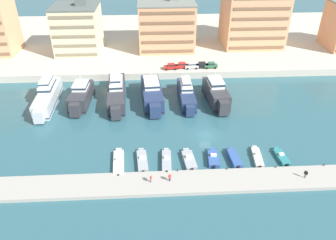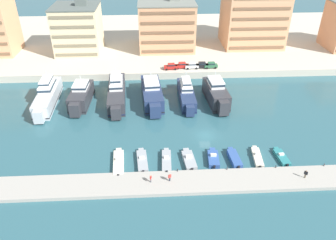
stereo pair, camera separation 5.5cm
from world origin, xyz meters
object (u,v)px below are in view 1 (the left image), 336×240
Objects in this scene: motorboat_teal_right at (281,157)px; pedestrian_mid_deck at (151,178)px; car_green_center at (211,65)px; yacht_silver_far_left at (47,95)px; motorboat_grey_left at (142,161)px; car_red_left at (182,65)px; motorboat_blue_center_right at (234,158)px; motorboat_cream_far_left at (119,162)px; car_red_far_left at (171,66)px; motorboat_cream_mid_right at (257,157)px; yacht_charcoal_center_right at (216,93)px; yacht_charcoal_left at (81,96)px; yacht_navy_center at (186,93)px; car_white_mid_left at (192,65)px; motorboat_grey_center_left at (189,160)px; yacht_charcoal_mid_left at (117,92)px; motorboat_grey_mid_left at (167,161)px; car_black_center_left at (202,65)px; yacht_navy_center_left at (152,93)px; motorboat_blue_center at (213,158)px; pedestrian_far_side at (170,177)px; pedestrian_near_edge at (306,173)px.

motorboat_teal_right is 27.40m from pedestrian_mid_deck.
car_green_center is at bearing 99.94° from motorboat_teal_right.
yacht_silver_far_left is 5.08× the size of car_green_center.
motorboat_grey_left is 1.82× the size of car_red_left.
motorboat_cream_far_left is at bearing 179.79° from motorboat_blue_center_right.
car_red_far_left is at bearing -178.20° from car_green_center.
motorboat_cream_mid_right is 1.15× the size of motorboat_teal_right.
yacht_charcoal_center_right reaches higher than car_red_far_left.
motorboat_grey_left is 42.98m from car_red_far_left.
yacht_charcoal_left is at bearing -148.34° from car_red_left.
yacht_navy_center is 16.61m from car_red_far_left.
yacht_navy_center reaches higher than car_white_mid_left.
yacht_silver_far_left is 43.25m from motorboat_grey_center_left.
yacht_charcoal_mid_left reaches higher than motorboat_grey_mid_left.
yacht_charcoal_mid_left is 3.39× the size of motorboat_blue_center_right.
pedestrian_mid_deck is at bearing -60.83° from yacht_charcoal_left.
motorboat_cream_mid_right is at bearing -70.45° from car_red_far_left.
motorboat_grey_mid_left is at bearing -41.45° from yacht_silver_far_left.
yacht_charcoal_left is 35.40m from car_white_mid_left.
car_red_far_left is at bearing 82.21° from pedestrian_mid_deck.
car_black_center_left is at bearing 176.25° from car_green_center.
motorboat_grey_left is 47.36m from car_green_center.
yacht_charcoal_center_right reaches higher than car_red_left.
yacht_charcoal_left is 2.23× the size of motorboat_cream_mid_right.
car_red_far_left is 3.47m from car_red_left.
motorboat_grey_center_left is (7.04, -26.19, -1.76)m from yacht_navy_center_left.
yacht_navy_center is at bearing -79.11° from car_red_far_left.
yacht_navy_center_left is at bearing -110.43° from car_red_far_left.
yacht_navy_center is 2.06× the size of motorboat_cream_far_left.
car_green_center is at bearing 75.02° from motorboat_grey_center_left.
yacht_navy_center reaches higher than yacht_charcoal_left.
yacht_silver_far_left is 47.19m from motorboat_blue_center.
pedestrian_far_side is (-14.12, -31.12, -0.74)m from yacht_charcoal_center_right.
yacht_charcoal_center_right is (44.21, -1.40, 0.06)m from yacht_silver_far_left.
yacht_charcoal_mid_left is 26.42m from yacht_charcoal_center_right.
motorboat_blue_center reaches higher than motorboat_grey_mid_left.
motorboat_blue_center_right is (16.20, -26.32, -1.70)m from yacht_navy_center_left.
pedestrian_mid_deck is (-12.65, -6.55, 1.19)m from motorboat_blue_center.
yacht_silver_far_left is at bearing 176.79° from yacht_charcoal_left.
pedestrian_far_side is at bearing -160.55° from motorboat_cream_mid_right.
yacht_silver_far_left is at bearing 127.65° from motorboat_cream_far_left.
motorboat_teal_right is (18.92, -0.02, -0.08)m from motorboat_grey_center_left.
car_red_left and car_white_mid_left have the same top height.
car_red_far_left and car_black_center_left have the same top height.
pedestrian_mid_deck is at bearing -108.25° from car_black_center_left.
car_red_left reaches higher than pedestrian_near_edge.
yacht_charcoal_center_right is 2.34× the size of motorboat_cream_mid_right.
car_green_center is at bearing 24.61° from yacht_charcoal_left.
motorboat_grey_mid_left is at bearing -0.31° from motorboat_cream_far_left.
yacht_charcoal_left is 0.95× the size of yacht_charcoal_center_right.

